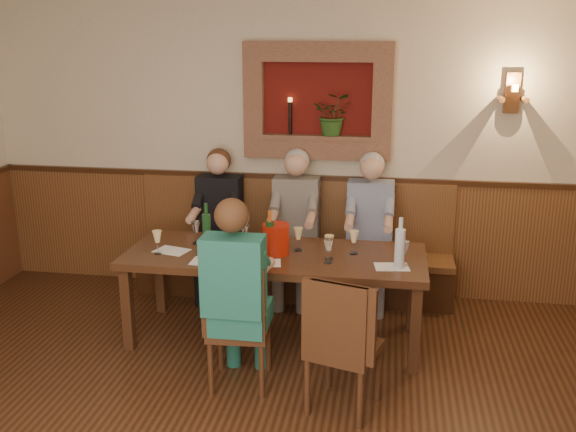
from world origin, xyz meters
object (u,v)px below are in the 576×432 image
Objects in this scene: chair_near_right at (343,371)px; person_bench_right at (369,244)px; person_chair_front at (238,310)px; dining_table at (275,262)px; spittoon_bucket at (276,239)px; person_bench_mid at (295,240)px; person_bench_left at (218,237)px; bench at (293,262)px; wine_bottle_green_b at (207,230)px; water_bottle at (400,248)px; chair_near_left at (240,349)px; wine_bottle_green_a at (270,238)px.

chair_near_right is 0.68× the size of person_bench_right.
person_bench_right is at bearing 62.42° from person_chair_front.
spittoon_bucket is (0.01, -0.01, 0.20)m from dining_table.
person_bench_left is at bearing 179.96° from person_bench_mid.
bench is 1.21m from wine_bottle_green_b.
bench reaches higher than spittoon_bucket.
person_bench_mid is 3.59× the size of water_bottle.
person_chair_front is at bearing -70.25° from person_bench_left.
person_chair_front is at bearing -98.86° from dining_table.
chair_near_left is 0.66× the size of person_bench_mid.
person_bench_mid is 1.44m from water_bottle.
wine_bottle_green_b is (0.13, -0.80, 0.32)m from person_bench_left.
person_bench_right reaches higher than chair_near_right.
person_bench_mid is at bearing 84.42° from person_chair_front.
water_bottle is (1.10, 0.57, 0.33)m from person_chair_front.
wine_bottle_green_a is (-0.03, -1.01, 0.57)m from bench.
person_chair_front is (-0.12, -0.78, -0.09)m from dining_table.
wine_bottle_green_b reaches higher than bench.
chair_near_left is 0.98× the size of chair_near_right.
person_bench_right is (0.09, 1.79, 0.31)m from chair_near_right.
chair_near_left is 2.52× the size of wine_bottle_green_b.
person_bench_right reaches higher than bench.
wine_bottle_green_b reaches higher than spittoon_bucket.
person_bench_left is at bearing 106.19° from chair_near_left.
wine_bottle_green_a is at bearing -93.97° from person_bench_mid.
person_bench_mid is at bearing 80.48° from chair_near_left.
water_bottle is at bearing -31.73° from person_bench_left.
bench is 2.09× the size of person_bench_mid.
dining_table is 0.79m from person_chair_front.
person_bench_mid reaches higher than bench.
person_chair_front is (-0.12, -1.72, 0.26)m from bench.
chair_near_left is at bearing -60.32° from wine_bottle_green_b.
dining_table is 0.84m from person_bench_mid.
dining_table is 2.53× the size of chair_near_left.
water_bottle is at bearing -7.69° from wine_bottle_green_a.
person_chair_front is 3.78× the size of wine_bottle_green_b.
chair_near_right is 1.68m from wine_bottle_green_b.
spittoon_bucket is at bearing -89.28° from bench.
water_bottle reaches higher than dining_table.
chair_near_right reaches higher than chair_near_left.
person_bench_left reaches higher than chair_near_right.
wine_bottle_green_b is (-1.20, 0.99, 0.62)m from chair_near_right.
spittoon_bucket is (-0.62, 0.94, 0.59)m from chair_near_right.
person_bench_mid is at bearing 52.65° from wine_bottle_green_b.
chair_near_left is at bearing 87.00° from person_chair_front.
person_bench_mid is at bearing -179.97° from person_bench_right.
dining_table is at bearing 81.14° from person_chair_front.
dining_table is 9.79× the size of spittoon_bucket.
chair_near_right is (0.75, -0.20, 0.01)m from chair_near_left.
person_bench_left is 1.14m from spittoon_bucket.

